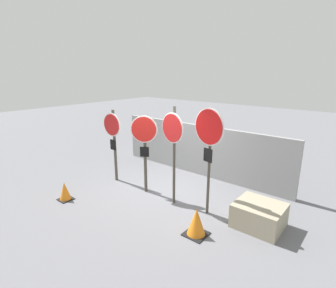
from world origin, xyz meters
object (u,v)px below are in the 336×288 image
stop_sign_2 (173,138)px  storage_crate (259,215)px  stop_sign_1 (144,141)px  stop_sign_0 (113,135)px  stop_sign_3 (209,138)px  traffic_cone_0 (65,191)px  traffic_cone_1 (196,222)px

stop_sign_2 → storage_crate: stop_sign_2 is taller
stop_sign_1 → storage_crate: size_ratio=2.19×
stop_sign_0 → stop_sign_1: size_ratio=1.01×
stop_sign_2 → stop_sign_3: bearing=17.3°
traffic_cone_0 → storage_crate: (4.43, 2.04, 0.02)m
stop_sign_1 → traffic_cone_1: 2.65m
stop_sign_2 → stop_sign_0: bearing=-169.6°
traffic_cone_1 → storage_crate: size_ratio=0.59×
stop_sign_0 → stop_sign_3: 3.26m
traffic_cone_0 → stop_sign_2: bearing=35.6°
traffic_cone_0 → traffic_cone_1: size_ratio=0.83×
traffic_cone_0 → storage_crate: 4.88m
stop_sign_3 → traffic_cone_1: 1.83m
stop_sign_0 → stop_sign_3: bearing=-0.9°
traffic_cone_1 → stop_sign_0: bearing=167.7°
stop_sign_2 → traffic_cone_1: 2.05m
traffic_cone_0 → stop_sign_0: bearing=89.2°
stop_sign_2 → traffic_cone_1: size_ratio=4.22×
stop_sign_1 → stop_sign_2: stop_sign_2 is taller
stop_sign_3 → traffic_cone_0: stop_sign_3 is taller
traffic_cone_1 → storage_crate: traffic_cone_1 is taller
stop_sign_1 → storage_crate: stop_sign_1 is taller
stop_sign_3 → traffic_cone_0: bearing=-139.0°
storage_crate → stop_sign_0: bearing=-175.3°
storage_crate → stop_sign_3: bearing=-166.8°
stop_sign_0 → traffic_cone_1: size_ratio=3.72×
traffic_cone_1 → storage_crate: bearing=51.9°
stop_sign_1 → stop_sign_2: size_ratio=0.87×
stop_sign_3 → stop_sign_0: bearing=-166.0°
stop_sign_2 → traffic_cone_0: stop_sign_2 is taller
stop_sign_2 → storage_crate: (2.11, 0.38, -1.49)m
stop_sign_1 → traffic_cone_1: stop_sign_1 is taller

